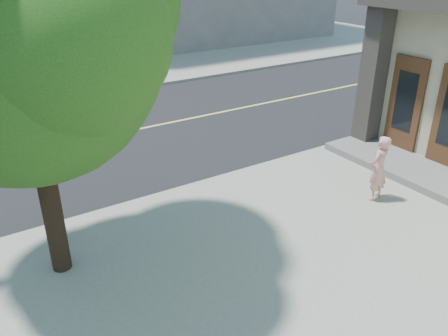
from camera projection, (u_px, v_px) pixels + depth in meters
ground at (15, 239)px, 9.23m from camera, size 140.00×140.00×0.00m
sidewalk_ne at (160, 33)px, 32.12m from camera, size 29.00×25.00×0.12m
man_on_phone at (378, 168)px, 10.17m from camera, size 0.62×0.48×1.54m
street_tree at (23, 10)px, 6.38m from camera, size 5.14×4.68×6.83m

